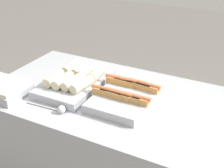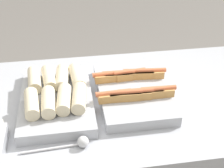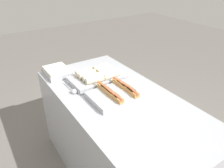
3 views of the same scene
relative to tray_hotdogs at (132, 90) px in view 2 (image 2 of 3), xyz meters
name	(u,v)px [view 2 (image 2 of 3)]	position (x,y,z in m)	size (l,w,h in m)	color
counter	(132,164)	(0.02, 0.00, -0.50)	(1.75, 0.86, 0.92)	#A8AAB2
tray_hotdogs	(132,90)	(0.00, 0.00, 0.00)	(0.36, 0.49, 0.10)	#A8AAB2
tray_wraps	(56,95)	(-0.35, 0.00, 0.01)	(0.31, 0.52, 0.11)	#A8AAB2
serving_spoon_near	(76,143)	(-0.28, -0.29, -0.02)	(0.26, 0.04, 0.04)	silver
serving_spoon_far	(70,67)	(-0.27, 0.29, -0.02)	(0.26, 0.04, 0.04)	silver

